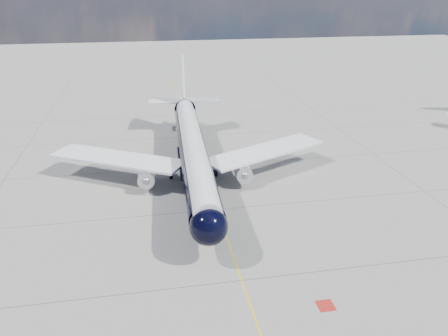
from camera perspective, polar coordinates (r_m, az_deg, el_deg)
The scene contains 4 objects.
ground at distance 75.41m, azimuth -3.47°, elevation 1.72°, with size 320.00×320.00×0.00m, color gray.
taxiway_centerline at distance 70.81m, azimuth -2.96°, elevation 0.28°, with size 0.16×160.00×0.01m, color yellow.
red_marking at distance 43.18m, azimuth 13.12°, elevation -17.10°, with size 1.60×1.60×0.01m, color maroon.
main_airliner at distance 65.38m, azimuth -4.12°, elevation 2.65°, with size 42.71×52.00×15.02m.
Camera 1 is at (-8.21, -39.75, 27.47)m, focal length 35.00 mm.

